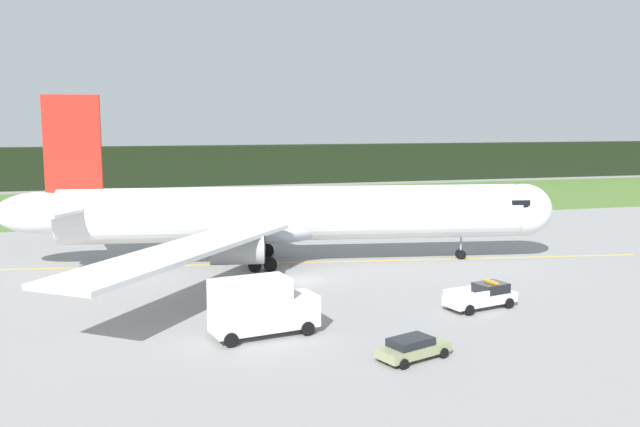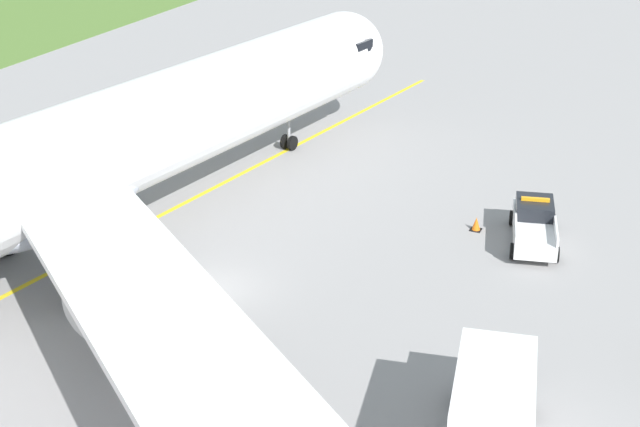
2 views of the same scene
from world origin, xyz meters
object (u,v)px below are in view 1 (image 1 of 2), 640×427
ops_pickup_truck (483,296)px  airliner (286,215)px  apron_cone (465,294)px  catering_truck (260,306)px  staff_car (413,347)px

ops_pickup_truck → airliner: bearing=118.5°
airliner → apron_cone: airliner is taller
catering_truck → staff_car: bearing=-40.1°
airliner → catering_truck: bearing=-106.8°
staff_car → airliner: bearing=92.6°
ops_pickup_truck → catering_truck: (-16.69, -2.05, 1.05)m
catering_truck → apron_cone: (16.74, 4.89, -1.62)m
ops_pickup_truck → staff_car: bearing=-137.0°
catering_truck → ops_pickup_truck: bearing=7.0°
catering_truck → apron_cone: catering_truck is taller
catering_truck → apron_cone: bearing=16.3°
ops_pickup_truck → staff_car: size_ratio=1.23×
apron_cone → ops_pickup_truck: bearing=-90.9°
airliner → staff_car: bearing=-87.4°
airliner → apron_cone: 19.72m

